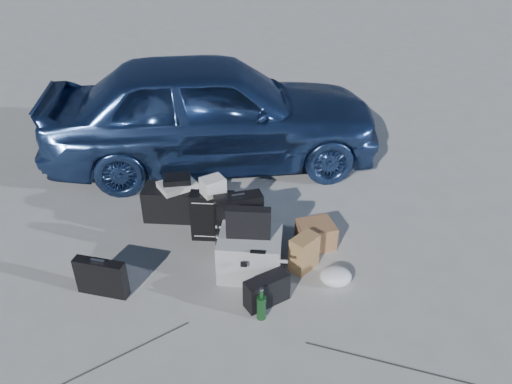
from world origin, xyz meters
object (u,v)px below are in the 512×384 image
(green_bottle, at_px, (261,304))
(duffel_bag, at_px, (179,203))
(pelican_case, at_px, (250,254))
(suitcase_left, at_px, (239,222))
(briefcase, at_px, (101,277))
(cardboard_box, at_px, (316,235))
(car, at_px, (213,111))
(suitcase_right, at_px, (213,216))

(green_bottle, bearing_deg, duffel_bag, 103.52)
(pelican_case, height_order, suitcase_left, suitcase_left)
(briefcase, height_order, green_bottle, briefcase)
(pelican_case, height_order, cardboard_box, pelican_case)
(car, distance_m, suitcase_left, 2.00)
(pelican_case, xyz_separation_m, suitcase_right, (-0.22, 0.65, 0.06))
(suitcase_right, bearing_deg, duffel_bag, 141.15)
(cardboard_box, relative_size, green_bottle, 1.09)
(briefcase, xyz_separation_m, duffel_bag, (0.90, 1.04, 0.00))
(green_bottle, bearing_deg, suitcase_left, 85.29)
(pelican_case, relative_size, cardboard_box, 1.65)
(green_bottle, bearing_deg, car, 84.75)
(car, relative_size, cardboard_box, 11.96)
(suitcase_left, distance_m, suitcase_right, 0.33)
(suitcase_left, xyz_separation_m, suitcase_right, (-0.22, 0.24, -0.04))
(pelican_case, relative_size, briefcase, 1.23)
(pelican_case, relative_size, suitcase_right, 1.08)
(suitcase_left, xyz_separation_m, green_bottle, (-0.09, -1.05, -0.15))
(car, height_order, green_bottle, car)
(car, xyz_separation_m, cardboard_box, (0.59, -2.16, -0.60))
(suitcase_left, bearing_deg, suitcase_right, 135.20)
(briefcase, bearing_deg, car, 85.36)
(suitcase_left, bearing_deg, green_bottle, -92.94)
(briefcase, height_order, suitcase_right, suitcase_right)
(car, bearing_deg, cardboard_box, -154.42)
(car, relative_size, pelican_case, 7.26)
(car, xyz_separation_m, suitcase_right, (-0.41, -1.71, -0.46))
(car, distance_m, duffel_bag, 1.51)
(cardboard_box, bearing_deg, car, 105.25)
(duffel_bag, bearing_deg, suitcase_left, -33.92)
(car, distance_m, briefcase, 2.82)
(car, height_order, pelican_case, car)
(cardboard_box, distance_m, green_bottle, 1.20)
(car, bearing_deg, pelican_case, -174.32)
(suitcase_left, bearing_deg, pelican_case, -88.70)
(pelican_case, distance_m, cardboard_box, 0.81)
(cardboard_box, bearing_deg, green_bottle, -136.31)
(car, height_order, duffel_bag, car)
(suitcase_left, height_order, green_bottle, suitcase_left)
(pelican_case, xyz_separation_m, cardboard_box, (0.78, 0.20, -0.08))
(duffel_bag, bearing_deg, pelican_case, -45.09)
(pelican_case, bearing_deg, car, 108.07)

